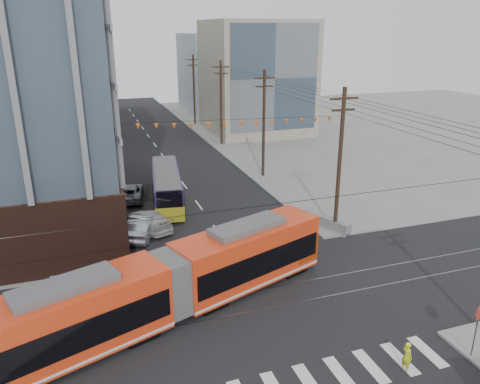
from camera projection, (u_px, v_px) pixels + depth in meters
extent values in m
plane|color=slate|center=(296.00, 339.00, 23.65)|extent=(160.00, 160.00, 0.00)
cube|color=#8C99A5|center=(13.00, 75.00, 61.85)|extent=(18.00, 16.00, 18.00)
cube|color=gray|center=(256.00, 77.00, 68.74)|extent=(14.00, 14.00, 16.00)
cube|color=gray|center=(43.00, 58.00, 80.29)|extent=(16.00, 18.00, 20.00)
cube|color=#8C99A5|center=(228.00, 73.00, 87.53)|extent=(16.00, 16.00, 14.00)
cylinder|color=black|center=(194.00, 90.00, 74.40)|extent=(0.30, 0.30, 11.00)
imported|color=#969DAD|center=(143.00, 226.00, 35.07)|extent=(3.56, 5.23, 1.63)
imported|color=#BBB6B7|center=(149.00, 220.00, 36.33)|extent=(3.59, 5.46, 1.47)
imported|color=slate|center=(130.00, 192.00, 42.61)|extent=(3.18, 5.40, 1.41)
imported|color=#D2E820|center=(407.00, 356.00, 21.24)|extent=(0.42, 0.58, 1.51)
cube|color=slate|center=(326.00, 222.00, 36.76)|extent=(2.48, 4.47, 0.88)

